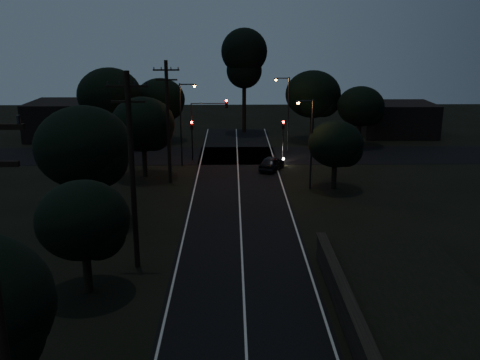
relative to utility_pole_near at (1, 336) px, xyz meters
name	(u,v)px	position (x,y,z in m)	size (l,w,h in m)	color
road_surface	(239,185)	(6.00, 33.12, -6.23)	(60.00, 70.00, 0.03)	black
utility_pole_near	(1,336)	(0.00, 0.00, 0.00)	(2.20, 0.30, 12.00)	black
utility_pole_mid	(132,169)	(0.00, 17.00, -0.51)	(2.20, 0.30, 11.00)	black
utility_pole_far	(168,120)	(0.00, 34.00, -0.76)	(2.20, 0.30, 10.50)	black
tree_left_b	(86,222)	(-1.84, 13.91, -2.40)	(4.66, 4.66, 5.93)	black
tree_left_c	(87,149)	(-4.27, 23.87, -0.95)	(6.49, 6.49, 8.19)	black
tree_left_d	(145,126)	(-2.30, 35.88, -1.55)	(5.71, 5.71, 7.24)	black
tree_far_nw	(162,101)	(-2.79, 51.88, -1.47)	(5.82, 5.82, 7.38)	black
tree_far_w	(112,96)	(-7.75, 47.86, -0.46)	(6.98, 6.98, 8.90)	black
tree_far_ne	(315,95)	(15.23, 51.87, -0.91)	(6.52, 6.52, 8.25)	black
tree_far_e	(362,107)	(20.19, 48.89, -1.89)	(5.30, 5.30, 6.72)	black
tree_right_a	(338,145)	(14.16, 31.91, -2.51)	(4.54, 4.54, 5.77)	black
tall_pine	(244,58)	(7.00, 57.00, 3.14)	(5.73, 5.73, 13.03)	black
building_left	(73,119)	(-14.00, 54.00, -4.05)	(10.00, 8.00, 4.40)	black
building_right	(396,119)	(26.00, 55.00, -4.25)	(9.00, 7.00, 4.00)	black
signal_left	(192,133)	(1.40, 41.99, -3.41)	(0.28, 0.35, 4.10)	black
signal_right	(283,133)	(10.60, 41.99, -3.41)	(0.28, 0.35, 4.10)	black
signal_mast	(208,118)	(3.09, 41.99, -1.91)	(3.70, 0.35, 6.25)	black
streetlight_a	(183,119)	(0.69, 40.00, -1.61)	(1.66, 0.26, 8.00)	black
streetlight_b	(287,109)	(11.31, 46.00, -1.61)	(1.66, 0.26, 8.00)	black
streetlight_c	(310,138)	(11.83, 32.00, -1.89)	(1.46, 0.26, 7.50)	black
car	(272,163)	(9.20, 38.14, -5.57)	(1.59, 3.95, 1.35)	black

